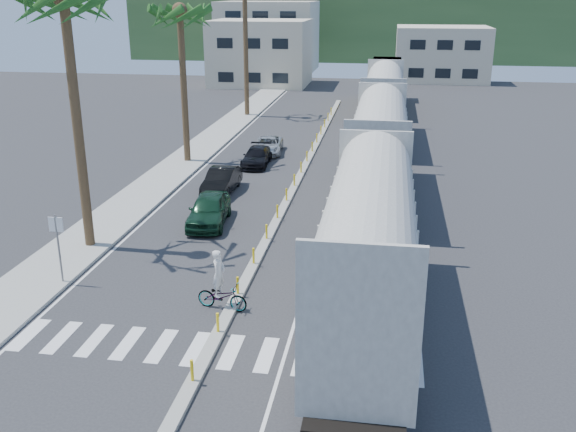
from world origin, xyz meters
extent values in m
plane|color=#28282B|center=(0.00, 0.00, 0.00)|extent=(140.00, 140.00, 0.00)
cube|color=gray|center=(-8.50, 25.00, 0.07)|extent=(3.00, 90.00, 0.15)
cube|color=black|center=(4.28, 28.00, 0.03)|extent=(0.12, 100.00, 0.06)
cube|color=black|center=(5.72, 28.00, 0.03)|extent=(0.12, 100.00, 0.06)
cube|color=gray|center=(0.00, 20.00, 0.07)|extent=(0.45, 60.00, 0.15)
cylinder|color=yellow|center=(0.00, -4.00, 0.50)|extent=(0.10, 0.10, 0.70)
cylinder|color=yellow|center=(0.00, -1.00, 0.50)|extent=(0.10, 0.10, 0.70)
cylinder|color=yellow|center=(0.00, 2.00, 0.50)|extent=(0.10, 0.10, 0.70)
cylinder|color=yellow|center=(0.00, 5.00, 0.50)|extent=(0.10, 0.10, 0.70)
cylinder|color=yellow|center=(0.00, 8.00, 0.50)|extent=(0.10, 0.10, 0.70)
cylinder|color=yellow|center=(0.00, 11.00, 0.50)|extent=(0.10, 0.10, 0.70)
cylinder|color=yellow|center=(0.00, 14.00, 0.50)|extent=(0.10, 0.10, 0.70)
cylinder|color=yellow|center=(0.00, 17.00, 0.50)|extent=(0.10, 0.10, 0.70)
cylinder|color=yellow|center=(0.00, 20.00, 0.50)|extent=(0.10, 0.10, 0.70)
cylinder|color=yellow|center=(0.00, 23.00, 0.50)|extent=(0.10, 0.10, 0.70)
cylinder|color=yellow|center=(0.00, 26.00, 0.50)|extent=(0.10, 0.10, 0.70)
cylinder|color=yellow|center=(0.00, 29.00, 0.50)|extent=(0.10, 0.10, 0.70)
cylinder|color=yellow|center=(0.00, 32.00, 0.50)|extent=(0.10, 0.10, 0.70)
cylinder|color=yellow|center=(0.00, 35.00, 0.50)|extent=(0.10, 0.10, 0.70)
cylinder|color=yellow|center=(0.00, 38.00, 0.50)|extent=(0.10, 0.10, 0.70)
cylinder|color=yellow|center=(0.00, 41.00, 0.50)|extent=(0.10, 0.10, 0.70)
cube|color=silver|center=(0.00, -2.00, 0.01)|extent=(14.00, 2.20, 0.01)
cube|color=silver|center=(-6.80, 25.00, 0.00)|extent=(0.12, 90.00, 0.01)
cube|color=silver|center=(2.50, 25.00, 0.00)|extent=(0.12, 90.00, 0.01)
cube|color=#A4A297|center=(5.00, 0.05, 2.70)|extent=(3.00, 12.88, 3.40)
cylinder|color=#A4A297|center=(5.00, 0.05, 4.40)|extent=(2.90, 12.58, 2.90)
cube|color=black|center=(5.00, 0.05, 0.50)|extent=(2.60, 12.88, 1.00)
cube|color=#A4A297|center=(5.00, 15.05, 2.70)|extent=(3.00, 12.88, 3.40)
cylinder|color=#A4A297|center=(5.00, 15.05, 4.40)|extent=(2.90, 12.58, 2.90)
cube|color=black|center=(5.00, 15.05, 0.50)|extent=(2.60, 12.88, 1.00)
cube|color=#A4A297|center=(5.00, 30.05, 2.70)|extent=(3.00, 12.88, 3.40)
cylinder|color=#A4A297|center=(5.00, 30.05, 4.40)|extent=(2.90, 12.58, 2.90)
cube|color=black|center=(5.00, 30.05, 0.50)|extent=(2.60, 12.88, 1.00)
cube|color=#4C4C4F|center=(5.00, 46.05, 1.05)|extent=(3.00, 17.00, 0.50)
cube|color=orange|center=(5.00, 45.05, 2.60)|extent=(2.70, 12.24, 2.60)
cube|color=orange|center=(5.00, 51.83, 2.90)|extent=(3.00, 3.74, 3.20)
cube|color=black|center=(5.00, 46.05, 0.45)|extent=(2.60, 13.60, 0.90)
cylinder|color=brown|center=(-8.00, 6.00, 5.50)|extent=(0.44, 0.44, 11.00)
cylinder|color=brown|center=(-8.30, 22.00, 5.00)|extent=(0.44, 0.44, 10.00)
sphere|color=#1E541A|center=(-8.30, 22.00, 10.15)|extent=(3.20, 3.20, 3.20)
cylinder|color=brown|center=(-8.00, 40.00, 6.00)|extent=(0.44, 0.44, 12.00)
cylinder|color=slate|center=(-7.30, 2.00, 1.50)|extent=(0.08, 0.08, 3.00)
cube|color=silver|center=(-7.30, 2.00, 2.60)|extent=(0.60, 0.04, 0.60)
cube|color=beige|center=(-11.00, 62.00, 4.00)|extent=(12.00, 10.00, 8.00)
cube|color=beige|center=(-13.00, 78.00, 5.00)|extent=(14.00, 12.00, 10.00)
cube|color=beige|center=(12.00, 70.00, 3.50)|extent=(12.00, 10.00, 7.00)
cube|color=#385628|center=(0.00, 100.00, 6.00)|extent=(80.00, 20.00, 12.00)
imported|color=#10321F|center=(-3.35, 9.91, 0.78)|extent=(2.68, 4.91, 1.56)
imported|color=black|center=(-4.13, 15.43, 0.71)|extent=(1.64, 4.38, 1.43)
imported|color=black|center=(-3.33, 21.90, 0.61)|extent=(1.99, 4.33, 1.22)
imported|color=#B4B7B9|center=(-3.21, 25.53, 0.59)|extent=(2.70, 4.60, 1.18)
imported|color=#9EA0A5|center=(-0.34, 0.94, 0.52)|extent=(1.37, 2.22, 1.04)
imported|color=silver|center=(-0.44, 0.94, 1.46)|extent=(0.81, 0.66, 1.81)
camera|label=1|loc=(5.46, -20.02, 11.26)|focal=40.00mm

